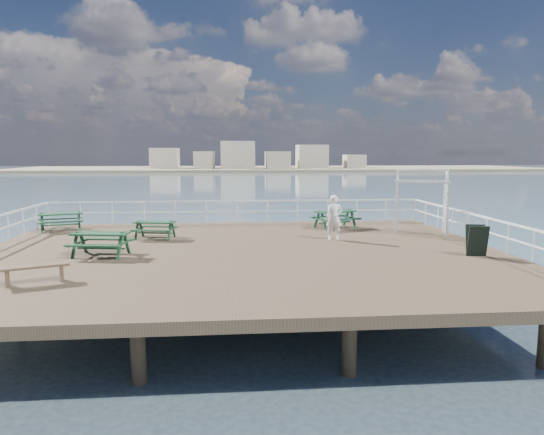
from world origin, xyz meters
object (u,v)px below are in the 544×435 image
at_px(picnic_table_d, 101,239).
at_px(flat_bench_near, 35,270).
at_px(picnic_table_c, 335,215).
at_px(person, 334,218).
at_px(trellis_arbor, 421,205).
at_px(picnic_table_a, 61,218).
at_px(picnic_table_b, 155,226).

distance_m(picnic_table_d, flat_bench_near, 3.45).
distance_m(picnic_table_c, picnic_table_d, 10.34).
xyz_separation_m(picnic_table_c, person, (-0.67, -2.90, 0.29)).
relative_size(flat_bench_near, trellis_arbor, 0.64).
distance_m(picnic_table_a, person, 11.84).
bearing_deg(flat_bench_near, trellis_arbor, 6.28).
bearing_deg(flat_bench_near, picnic_table_d, 55.11).
bearing_deg(person, flat_bench_near, -144.09).
distance_m(picnic_table_a, flat_bench_near, 9.18).
distance_m(picnic_table_c, flat_bench_near, 12.97).
xyz_separation_m(picnic_table_a, picnic_table_b, (4.39, -2.37, -0.06)).
bearing_deg(picnic_table_a, trellis_arbor, -26.04).
xyz_separation_m(picnic_table_b, picnic_table_d, (-1.27, -3.17, 0.07)).
bearing_deg(person, picnic_table_a, 168.17).
xyz_separation_m(picnic_table_b, person, (6.99, -0.87, 0.37)).
bearing_deg(person, trellis_arbor, 19.86).
distance_m(flat_bench_near, trellis_arbor, 14.66).
relative_size(picnic_table_c, picnic_table_d, 1.10).
height_order(picnic_table_a, flat_bench_near, picnic_table_a).
xyz_separation_m(flat_bench_near, person, (9.08, 5.65, 0.50)).
bearing_deg(flat_bench_near, picnic_table_c, 20.02).
relative_size(picnic_table_a, picnic_table_c, 0.96).
bearing_deg(flat_bench_near, picnic_table_a, 83.35).
height_order(picnic_table_b, flat_bench_near, picnic_table_b).
xyz_separation_m(picnic_table_c, trellis_arbor, (3.23, -1.79, 0.61)).
distance_m(picnic_table_b, trellis_arbor, 10.92).
relative_size(picnic_table_b, picnic_table_d, 0.88).
height_order(picnic_table_a, picnic_table_c, picnic_table_c).
bearing_deg(picnic_table_a, picnic_table_b, -46.43).
height_order(picnic_table_b, trellis_arbor, trellis_arbor).
relative_size(picnic_table_b, person, 1.02).
distance_m(picnic_table_a, picnic_table_d, 6.35).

